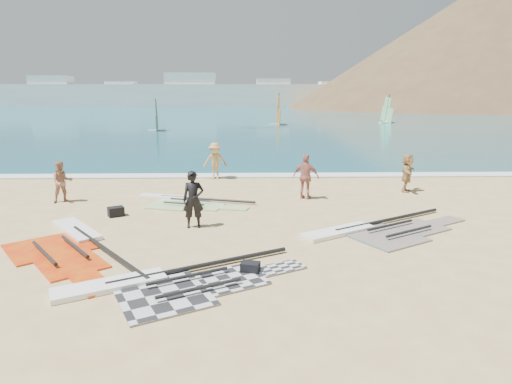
{
  "coord_description": "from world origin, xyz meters",
  "views": [
    {
      "loc": [
        -0.25,
        -10.29,
        4.25
      ],
      "look_at": [
        0.1,
        4.0,
        1.0
      ],
      "focal_mm": 30.0,
      "sensor_mm": 36.0,
      "label": 1
    }
  ],
  "objects_px": {
    "rig_grey": "(167,283)",
    "beachgoer_back": "(306,177)",
    "rig_green": "(181,201)",
    "rig_orange": "(378,230)",
    "beachgoer_right": "(407,173)",
    "person_wetsuit": "(193,200)",
    "beachgoer_mid": "(215,161)",
    "gear_bag_near": "(116,212)",
    "gear_bag_far": "(250,268)",
    "beachgoer_left": "(62,182)",
    "rig_red": "(72,244)"
  },
  "relations": [
    {
      "from": "rig_grey",
      "to": "beachgoer_back",
      "type": "bearing_deg",
      "value": 35.36
    },
    {
      "from": "rig_green",
      "to": "rig_orange",
      "type": "height_order",
      "value": "rig_orange"
    },
    {
      "from": "rig_grey",
      "to": "beachgoer_right",
      "type": "relative_size",
      "value": 3.4
    },
    {
      "from": "beachgoer_back",
      "to": "beachgoer_right",
      "type": "distance_m",
      "value": 4.88
    },
    {
      "from": "person_wetsuit",
      "to": "beachgoer_mid",
      "type": "distance_m",
      "value": 8.3
    },
    {
      "from": "gear_bag_near",
      "to": "gear_bag_far",
      "type": "bearing_deg",
      "value": -47.16
    },
    {
      "from": "beachgoer_mid",
      "to": "beachgoer_right",
      "type": "distance_m",
      "value": 9.33
    },
    {
      "from": "gear_bag_far",
      "to": "beachgoer_left",
      "type": "bearing_deg",
      "value": 135.86
    },
    {
      "from": "rig_grey",
      "to": "rig_green",
      "type": "xyz_separation_m",
      "value": [
        -0.81,
        7.73,
        -0.0
      ]
    },
    {
      "from": "rig_grey",
      "to": "beachgoer_mid",
      "type": "bearing_deg",
      "value": 61.81
    },
    {
      "from": "rig_grey",
      "to": "beachgoer_left",
      "type": "relative_size",
      "value": 3.49
    },
    {
      "from": "rig_red",
      "to": "beachgoer_mid",
      "type": "height_order",
      "value": "beachgoer_mid"
    },
    {
      "from": "beachgoer_left",
      "to": "person_wetsuit",
      "type": "bearing_deg",
      "value": -63.23
    },
    {
      "from": "rig_green",
      "to": "gear_bag_far",
      "type": "relative_size",
      "value": 11.06
    },
    {
      "from": "beachgoer_left",
      "to": "beachgoer_back",
      "type": "bearing_deg",
      "value": -29.4
    },
    {
      "from": "beachgoer_right",
      "to": "beachgoer_back",
      "type": "bearing_deg",
      "value": 130.35
    },
    {
      "from": "rig_grey",
      "to": "beachgoer_mid",
      "type": "relative_size",
      "value": 3.11
    },
    {
      "from": "gear_bag_far",
      "to": "rig_green",
      "type": "bearing_deg",
      "value": 111.01
    },
    {
      "from": "person_wetsuit",
      "to": "rig_grey",
      "type": "bearing_deg",
      "value": -96.81
    },
    {
      "from": "gear_bag_near",
      "to": "gear_bag_far",
      "type": "height_order",
      "value": "gear_bag_near"
    },
    {
      "from": "gear_bag_near",
      "to": "beachgoer_back",
      "type": "height_order",
      "value": "beachgoer_back"
    },
    {
      "from": "gear_bag_far",
      "to": "rig_red",
      "type": "bearing_deg",
      "value": 158.37
    },
    {
      "from": "beachgoer_back",
      "to": "rig_grey",
      "type": "bearing_deg",
      "value": 87.91
    },
    {
      "from": "beachgoer_back",
      "to": "gear_bag_near",
      "type": "bearing_deg",
      "value": 44.46
    },
    {
      "from": "rig_green",
      "to": "beachgoer_mid",
      "type": "relative_size",
      "value": 2.62
    },
    {
      "from": "rig_green",
      "to": "rig_red",
      "type": "height_order",
      "value": "rig_red"
    },
    {
      "from": "gear_bag_far",
      "to": "beachgoer_back",
      "type": "xyz_separation_m",
      "value": [
        2.4,
        7.6,
        0.81
      ]
    },
    {
      "from": "rig_green",
      "to": "beachgoer_back",
      "type": "relative_size",
      "value": 2.62
    },
    {
      "from": "beachgoer_back",
      "to": "person_wetsuit",
      "type": "bearing_deg",
      "value": 68.12
    },
    {
      "from": "rig_red",
      "to": "beachgoer_right",
      "type": "bearing_deg",
      "value": 80.41
    },
    {
      "from": "beachgoer_back",
      "to": "rig_orange",
      "type": "bearing_deg",
      "value": 136.26
    },
    {
      "from": "beachgoer_left",
      "to": "beachgoer_right",
      "type": "height_order",
      "value": "beachgoer_right"
    },
    {
      "from": "gear_bag_near",
      "to": "beachgoer_left",
      "type": "height_order",
      "value": "beachgoer_left"
    },
    {
      "from": "gear_bag_near",
      "to": "beachgoer_mid",
      "type": "height_order",
      "value": "beachgoer_mid"
    },
    {
      "from": "rig_orange",
      "to": "rig_red",
      "type": "height_order",
      "value": "rig_red"
    },
    {
      "from": "person_wetsuit",
      "to": "gear_bag_far",
      "type": "bearing_deg",
      "value": -69.66
    },
    {
      "from": "gear_bag_near",
      "to": "person_wetsuit",
      "type": "distance_m",
      "value": 3.37
    },
    {
      "from": "person_wetsuit",
      "to": "beachgoer_right",
      "type": "xyz_separation_m",
      "value": [
        8.92,
        5.13,
        -0.08
      ]
    },
    {
      "from": "person_wetsuit",
      "to": "beachgoer_mid",
      "type": "height_order",
      "value": "beachgoer_mid"
    },
    {
      "from": "gear_bag_near",
      "to": "beachgoer_right",
      "type": "bearing_deg",
      "value": 17.41
    },
    {
      "from": "person_wetsuit",
      "to": "rig_orange",
      "type": "bearing_deg",
      "value": -11.15
    },
    {
      "from": "person_wetsuit",
      "to": "rig_red",
      "type": "bearing_deg",
      "value": -158.24
    },
    {
      "from": "rig_grey",
      "to": "beachgoer_back",
      "type": "xyz_separation_m",
      "value": [
        4.31,
        8.26,
        0.89
      ]
    },
    {
      "from": "rig_orange",
      "to": "person_wetsuit",
      "type": "relative_size",
      "value": 3.17
    },
    {
      "from": "beachgoer_mid",
      "to": "gear_bag_far",
      "type": "bearing_deg",
      "value": -81.29
    },
    {
      "from": "beachgoer_back",
      "to": "rig_green",
      "type": "bearing_deg",
      "value": 31.36
    },
    {
      "from": "beachgoer_mid",
      "to": "beachgoer_right",
      "type": "xyz_separation_m",
      "value": [
        8.78,
        -3.17,
        -0.08
      ]
    },
    {
      "from": "beachgoer_left",
      "to": "beachgoer_back",
      "type": "relative_size",
      "value": 0.89
    },
    {
      "from": "rig_green",
      "to": "gear_bag_near",
      "type": "relative_size",
      "value": 9.31
    },
    {
      "from": "rig_grey",
      "to": "gear_bag_far",
      "type": "height_order",
      "value": "gear_bag_far"
    }
  ]
}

